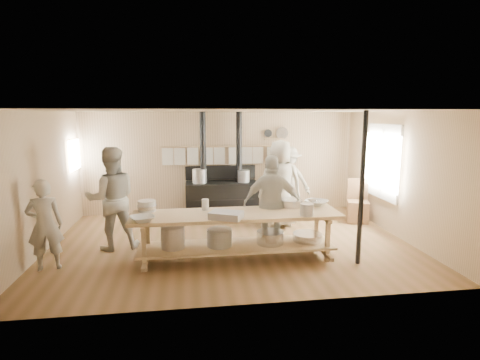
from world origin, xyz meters
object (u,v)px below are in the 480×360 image
(prep_table, at_px, (236,231))
(cook_left, at_px, (112,199))
(stove, at_px, (221,195))
(cook_by_window, at_px, (288,181))
(cook_right, at_px, (272,204))
(cook_center, at_px, (280,184))
(roasting_pan, at_px, (226,215))
(cook_far_left, at_px, (45,225))
(chair, at_px, (357,209))

(prep_table, relative_size, cook_left, 1.85)
(stove, xyz_separation_m, cook_by_window, (1.68, -0.17, 0.35))
(cook_right, bearing_deg, cook_center, -99.82)
(cook_left, height_order, cook_by_window, cook_left)
(prep_table, distance_m, cook_by_window, 3.33)
(roasting_pan, bearing_deg, cook_far_left, 173.31)
(cook_right, xyz_separation_m, cook_by_window, (0.97, 2.51, -0.03))
(cook_right, relative_size, roasting_pan, 3.52)
(cook_left, xyz_separation_m, chair, (5.41, 1.09, -0.67))
(prep_table, bearing_deg, cook_by_window, 59.40)
(cook_left, bearing_deg, roasting_pan, 135.75)
(cook_right, distance_m, cook_by_window, 2.69)
(cook_far_left, height_order, cook_left, cook_left)
(cook_right, relative_size, cook_by_window, 1.04)
(stove, relative_size, cook_by_window, 1.49)
(cook_by_window, bearing_deg, cook_far_left, -125.39)
(prep_table, height_order, cook_far_left, cook_far_left)
(cook_far_left, height_order, chair, cook_far_left)
(cook_left, distance_m, roasting_pan, 2.37)
(cook_by_window, relative_size, roasting_pan, 3.39)
(stove, distance_m, cook_right, 2.80)
(prep_table, relative_size, cook_far_left, 2.37)
(stove, relative_size, cook_center, 1.31)
(chair, distance_m, roasting_pan, 4.13)
(chair, relative_size, roasting_pan, 1.97)
(cook_center, relative_size, roasting_pan, 3.85)
(stove, height_order, cook_right, stove)
(cook_right, xyz_separation_m, roasting_pan, (-0.92, -0.67, 0.00))
(cook_left, bearing_deg, cook_right, 156.06)
(cook_far_left, distance_m, cook_left, 1.27)
(prep_table, height_order, roasting_pan, roasting_pan)
(stove, xyz_separation_m, roasting_pan, (-0.21, -3.35, 0.39))
(cook_far_left, distance_m, cook_by_window, 5.60)
(stove, height_order, cook_center, stove)
(cook_center, bearing_deg, cook_far_left, 28.86)
(stove, distance_m, roasting_pan, 3.38)
(cook_left, height_order, cook_center, cook_center)
(prep_table, height_order, cook_by_window, cook_by_window)
(stove, relative_size, chair, 2.56)
(prep_table, relative_size, cook_by_window, 2.06)
(cook_right, xyz_separation_m, chair, (2.45, 1.63, -0.61))
(cook_center, height_order, chair, cook_center)
(cook_center, distance_m, roasting_pan, 2.64)
(cook_right, bearing_deg, cook_by_window, -102.05)
(stove, relative_size, cook_right, 1.44)
(stove, distance_m, prep_table, 3.02)
(cook_by_window, distance_m, chair, 1.81)
(cook_center, bearing_deg, cook_right, 76.97)
(cook_left, distance_m, chair, 5.56)
(cook_right, bearing_deg, roasting_pan, 45.02)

